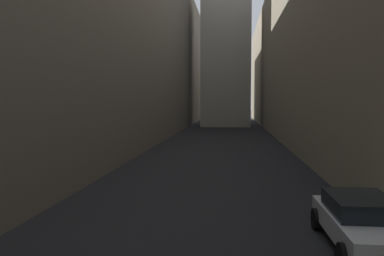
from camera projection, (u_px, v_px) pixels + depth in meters
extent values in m
plane|color=black|center=(221.00, 142.00, 36.50)|extent=(264.00, 264.00, 0.00)
cube|color=#60594F|center=(111.00, 36.00, 38.93)|extent=(11.43, 108.00, 20.88)
cube|color=gray|center=(350.00, 45.00, 36.59)|extent=(13.27, 108.00, 18.31)
cube|color=silver|center=(362.00, 226.00, 9.97)|extent=(1.69, 4.18, 0.55)
cube|color=black|center=(361.00, 205.00, 10.11)|extent=(1.56, 2.12, 0.47)
cylinder|color=black|center=(317.00, 219.00, 11.49)|extent=(0.22, 0.65, 0.65)
cylinder|color=black|center=(376.00, 221.00, 11.31)|extent=(0.22, 0.65, 0.65)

